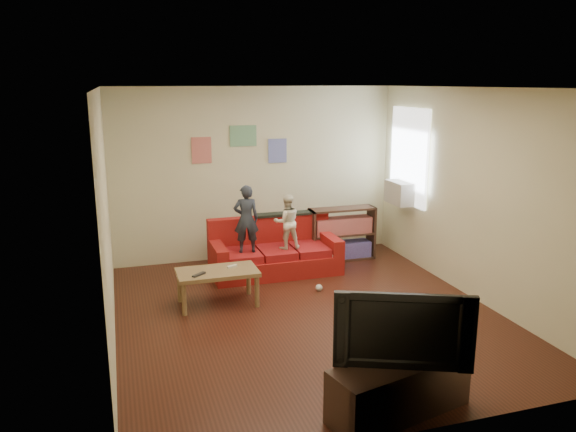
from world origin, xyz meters
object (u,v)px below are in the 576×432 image
object	(u,v)px
tv_stand	(399,388)
bookshelf	(342,237)
coffee_table	(217,275)
television	(402,326)
sofa	(274,254)
child_b	(287,222)
file_box	(316,263)
child_a	(246,219)

from	to	relation	value
tv_stand	bookshelf	bearing A→B (deg)	60.19
coffee_table	bookshelf	xyz separation A→B (m)	(2.22, 1.26, -0.01)
bookshelf	television	distance (m)	4.30
bookshelf	tv_stand	bearing A→B (deg)	-106.09
coffee_table	tv_stand	world-z (taller)	tv_stand
sofa	bookshelf	size ratio (longest dim) A/B	1.78
child_b	television	bearing A→B (deg)	89.19
bookshelf	file_box	bearing A→B (deg)	-140.44
sofa	coffee_table	distance (m)	1.45
child_a	tv_stand	bearing A→B (deg)	105.22
sofa	child_a	distance (m)	0.77
bookshelf	sofa	bearing A→B (deg)	-168.27
tv_stand	file_box	bearing A→B (deg)	67.41
tv_stand	coffee_table	bearing A→B (deg)	96.20
coffee_table	bookshelf	world-z (taller)	bookshelf
tv_stand	television	distance (m)	0.56
file_box	tv_stand	xyz separation A→B (m)	(-0.56, -3.59, 0.08)
child_a	child_b	bearing A→B (deg)	-171.78
file_box	tv_stand	world-z (taller)	tv_stand
coffee_table	bookshelf	bearing A→B (deg)	29.57
child_a	bookshelf	distance (m)	1.76
coffee_table	television	xyz separation A→B (m)	(1.03, -2.85, 0.41)
child_b	tv_stand	bearing A→B (deg)	89.19
child_b	bookshelf	bearing A→B (deg)	-157.01
sofa	child_b	size ratio (longest dim) A/B	2.34
file_box	television	size ratio (longest dim) A/B	0.40
child_a	child_b	distance (m)	0.61
bookshelf	tv_stand	world-z (taller)	bookshelf
tv_stand	television	size ratio (longest dim) A/B	1.12
sofa	bookshelf	xyz separation A→B (m)	(1.19, 0.25, 0.10)
child_a	bookshelf	xyz separation A→B (m)	(1.64, 0.41, -0.50)
sofa	tv_stand	world-z (taller)	sofa
bookshelf	file_box	xyz separation A→B (m)	(-0.62, -0.52, -0.21)
sofa	bookshelf	world-z (taller)	bookshelf
coffee_table	file_box	size ratio (longest dim) A/B	2.20
coffee_table	file_box	xyz separation A→B (m)	(1.59, 0.74, -0.23)
child_b	bookshelf	distance (m)	1.19
child_b	television	world-z (taller)	child_b
bookshelf	television	size ratio (longest dim) A/B	0.93
file_box	television	bearing A→B (deg)	-98.87
bookshelf	child_b	bearing A→B (deg)	-158.45
child_a	television	size ratio (longest dim) A/B	0.86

